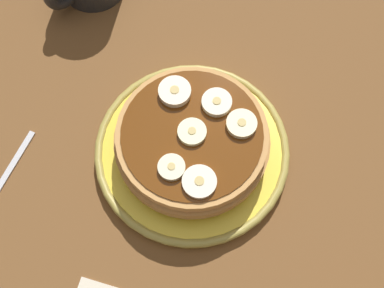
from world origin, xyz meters
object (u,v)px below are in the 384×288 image
at_px(plate, 192,151).
at_px(banana_slice_5, 172,168).
at_px(banana_slice_0, 198,131).
at_px(banana_slice_4, 175,92).
at_px(banana_slice_1, 241,124).
at_px(banana_slice_3, 199,182).
at_px(pancake_stack, 192,141).
at_px(banana_slice_2, 220,105).

height_order(plate, banana_slice_5, banana_slice_5).
xyz_separation_m(banana_slice_0, banana_slice_4, (-0.02, -0.05, 0.00)).
bearing_deg(banana_slice_4, banana_slice_5, 36.27).
distance_m(plate, banana_slice_1, 0.08).
bearing_deg(banana_slice_3, pancake_stack, -134.08).
bearing_deg(banana_slice_4, pancake_stack, 58.81).
bearing_deg(banana_slice_4, banana_slice_2, 109.92).
relative_size(plate, banana_slice_5, 7.90).
height_order(pancake_stack, banana_slice_5, banana_slice_5).
height_order(banana_slice_4, banana_slice_5, banana_slice_4).
relative_size(pancake_stack, banana_slice_3, 4.97).
distance_m(pancake_stack, banana_slice_2, 0.05).
height_order(pancake_stack, banana_slice_3, banana_slice_3).
height_order(banana_slice_1, banana_slice_4, banana_slice_4).
relative_size(banana_slice_2, banana_slice_5, 1.16).
bearing_deg(plate, banana_slice_0, 142.63).
xyz_separation_m(plate, banana_slice_3, (0.04, 0.04, 0.05)).
bearing_deg(pancake_stack, banana_slice_0, 140.60).
bearing_deg(banana_slice_0, banana_slice_3, 39.03).
bearing_deg(banana_slice_2, banana_slice_5, 1.76).
bearing_deg(banana_slice_0, banana_slice_4, -113.78).
bearing_deg(pancake_stack, banana_slice_5, 10.42).
relative_size(banana_slice_0, banana_slice_3, 0.87).
xyz_separation_m(banana_slice_1, banana_slice_2, (-0.00, -0.03, 0.00)).
bearing_deg(banana_slice_4, banana_slice_1, 99.57).
height_order(banana_slice_2, banana_slice_3, banana_slice_2).
xyz_separation_m(plate, banana_slice_1, (-0.04, 0.04, 0.05)).
distance_m(plate, banana_slice_2, 0.07).
distance_m(pancake_stack, banana_slice_4, 0.06).
relative_size(pancake_stack, banana_slice_0, 5.71).
bearing_deg(plate, banana_slice_2, 173.64).
bearing_deg(plate, banana_slice_4, -120.65).
xyz_separation_m(banana_slice_2, banana_slice_4, (0.02, -0.05, 0.00)).
xyz_separation_m(banana_slice_3, banana_slice_4, (-0.06, -0.08, 0.00)).
distance_m(banana_slice_0, banana_slice_3, 0.06).
relative_size(banana_slice_0, banana_slice_4, 0.86).
height_order(banana_slice_0, banana_slice_3, same).
height_order(pancake_stack, banana_slice_2, banana_slice_2).
bearing_deg(banana_slice_0, banana_slice_5, 4.37).
relative_size(plate, banana_slice_1, 6.85).
distance_m(banana_slice_0, banana_slice_1, 0.05).
xyz_separation_m(banana_slice_2, banana_slice_3, (0.08, 0.03, -0.00)).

